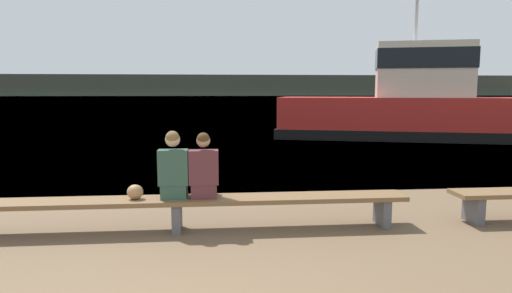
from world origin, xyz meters
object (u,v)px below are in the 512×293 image
object	(u,v)px
person_left	(173,169)
person_right	(204,170)
tugboat_red	(412,109)
shopping_bag	(135,192)
bench_main	(177,204)

from	to	relation	value
person_left	person_right	xyz separation A→B (m)	(0.42, 0.00, -0.02)
person_right	person_left	bearing A→B (deg)	-179.80
person_right	tugboat_red	bearing A→B (deg)	54.67
person_left	shopping_bag	bearing A→B (deg)	-179.35
person_left	tugboat_red	size ratio (longest dim) A/B	0.09
bench_main	shopping_bag	bearing A→B (deg)	-179.85
person_right	tugboat_red	distance (m)	14.28
person_left	person_right	distance (m)	0.42
bench_main	tugboat_red	xyz separation A→B (m)	(8.64, 11.66, 0.84)
shopping_bag	tugboat_red	xyz separation A→B (m)	(9.21, 11.66, 0.65)
shopping_bag	bench_main	bearing A→B (deg)	0.15
person_left	tugboat_red	world-z (taller)	tugboat_red
bench_main	shopping_bag	size ratio (longest dim) A/B	29.67
bench_main	shopping_bag	xyz separation A→B (m)	(-0.57, -0.00, 0.19)
person_left	shopping_bag	distance (m)	0.62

